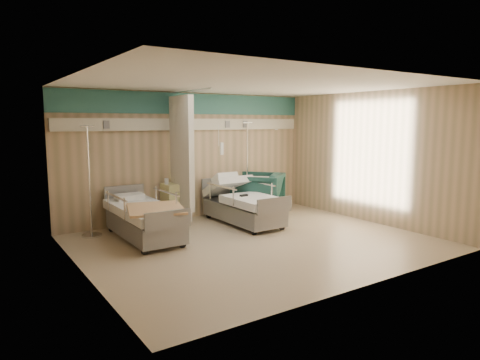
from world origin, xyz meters
name	(u,v)px	position (x,y,z in m)	size (l,w,h in m)	color
ground	(256,242)	(0.00, 0.00, 0.00)	(6.00, 5.00, 0.00)	tan
room_walls	(247,138)	(-0.03, 0.25, 1.86)	(6.04, 5.04, 2.82)	tan
bed_right	(243,209)	(0.60, 1.30, 0.32)	(1.00, 2.16, 0.63)	silver
bed_left	(144,222)	(-1.60, 1.30, 0.32)	(1.00, 2.16, 0.63)	silver
bedside_cabinet	(175,203)	(-0.55, 2.20, 0.42)	(0.50, 0.48, 0.85)	#D6D385
visitor_armchair	(258,194)	(1.36, 1.81, 0.50)	(1.06, 1.09, 0.99)	#1C463F
waffle_blanket	(259,171)	(1.38, 1.82, 1.03)	(0.56, 0.50, 0.06)	white
iv_stand_right	(247,194)	(1.38, 2.28, 0.44)	(0.38, 0.38, 2.15)	silver
iv_stand_left	(91,214)	(-2.36, 2.05, 0.43)	(0.37, 0.37, 2.09)	silver
call_remote	(244,195)	(0.49, 1.11, 0.65)	(0.17, 0.08, 0.04)	black
tan_blanket	(156,209)	(-1.56, 0.84, 0.65)	(0.94, 1.18, 0.04)	tan
toiletry_bag	(181,180)	(-0.42, 2.18, 0.92)	(0.24, 0.15, 0.13)	black
white_cup	(166,181)	(-0.74, 2.20, 0.91)	(0.09, 0.09, 0.12)	white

